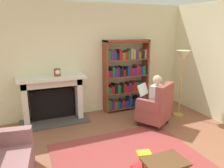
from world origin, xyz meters
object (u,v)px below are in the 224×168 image
(mantel_clock, at_px, (57,72))
(floor_lamp, at_px, (183,61))
(seated_reader, at_px, (152,98))
(armchair_reading, at_px, (157,107))
(fireplace, at_px, (53,97))
(side_table, at_px, (165,165))
(bookshelf, at_px, (126,76))

(mantel_clock, distance_m, floor_lamp, 2.89)
(seated_reader, xyz_separation_m, floor_lamp, (0.90, 0.16, 0.74))
(armchair_reading, relative_size, floor_lamp, 0.60)
(fireplace, distance_m, side_table, 3.04)
(floor_lamp, bearing_deg, side_table, -133.17)
(fireplace, relative_size, seated_reader, 1.32)
(side_table, bearing_deg, armchair_reading, 59.33)
(side_table, xyz_separation_m, floor_lamp, (1.86, 1.98, 1.00))
(mantel_clock, height_order, floor_lamp, floor_lamp)
(mantel_clock, bearing_deg, bookshelf, 4.38)
(bookshelf, distance_m, armchair_reading, 1.26)
(armchair_reading, distance_m, floor_lamp, 1.28)
(bookshelf, bearing_deg, side_table, -106.37)
(bookshelf, bearing_deg, armchair_reading, -81.35)
(bookshelf, height_order, seated_reader, bookshelf)
(side_table, distance_m, floor_lamp, 2.89)
(seated_reader, height_order, side_table, seated_reader)
(side_table, bearing_deg, seated_reader, 62.25)
(mantel_clock, bearing_deg, armchair_reading, -27.72)
(fireplace, xyz_separation_m, seated_reader, (2.01, -1.02, 0.05))
(fireplace, relative_size, bookshelf, 0.82)
(fireplace, bearing_deg, armchair_reading, -28.47)
(seated_reader, relative_size, side_table, 2.04)
(fireplace, distance_m, armchair_reading, 2.36)
(bookshelf, height_order, side_table, bookshelf)
(side_table, bearing_deg, fireplace, 110.23)
(bookshelf, relative_size, armchair_reading, 1.88)
(mantel_clock, xyz_separation_m, seated_reader, (1.88, -0.92, -0.54))
(floor_lamp, bearing_deg, seated_reader, -170.17)
(mantel_clock, relative_size, seated_reader, 0.15)
(floor_lamp, bearing_deg, armchair_reading, -163.02)
(floor_lamp, bearing_deg, mantel_clock, 164.58)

